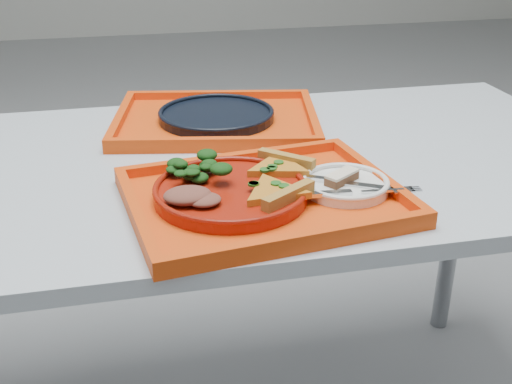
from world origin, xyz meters
TOP-DOWN VIEW (x-y plane):
  - table at (0.00, 0.00)m, footprint 1.60×0.80m
  - tray_main at (0.03, -0.21)m, footprint 0.49×0.40m
  - tray_far at (0.02, 0.21)m, footprint 0.51×0.43m
  - dinner_plate at (-0.03, -0.20)m, footprint 0.26×0.26m
  - side_plate at (0.17, -0.21)m, footprint 0.15×0.15m
  - navy_plate at (0.02, 0.21)m, footprint 0.26×0.26m
  - pizza_slice_a at (0.04, -0.24)m, footprint 0.16×0.17m
  - pizza_slice_b at (0.07, -0.14)m, footprint 0.17×0.17m
  - salad_heap at (-0.07, -0.15)m, footprint 0.09×0.08m
  - meat_portion at (-0.10, -0.23)m, footprint 0.08×0.06m
  - dessert_bar at (0.17, -0.21)m, footprint 0.07×0.06m
  - knife at (0.18, -0.22)m, footprint 0.17×0.11m
  - fork at (0.18, -0.26)m, footprint 0.19×0.04m

SIDE VIEW (x-z plane):
  - table at x=0.00m, z-range 0.30..1.05m
  - tray_main at x=0.03m, z-range 0.75..0.76m
  - tray_far at x=0.02m, z-range 0.75..0.76m
  - side_plate at x=0.17m, z-range 0.76..0.78m
  - navy_plate at x=0.02m, z-range 0.76..0.78m
  - dinner_plate at x=-0.03m, z-range 0.76..0.78m
  - knife at x=0.18m, z-range 0.78..0.78m
  - fork at x=0.18m, z-range 0.78..0.78m
  - dessert_bar at x=0.17m, z-range 0.78..0.79m
  - pizza_slice_a at x=0.04m, z-range 0.78..0.80m
  - pizza_slice_b at x=0.07m, z-range 0.78..0.80m
  - meat_portion at x=-0.10m, z-range 0.78..0.80m
  - salad_heap at x=-0.07m, z-range 0.78..0.82m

